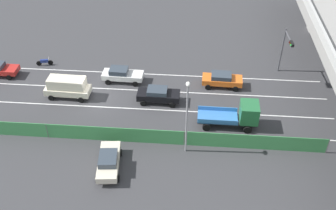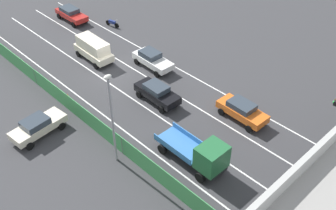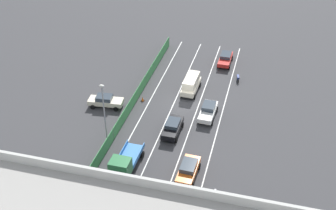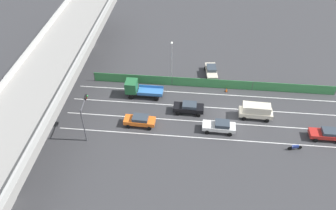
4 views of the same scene
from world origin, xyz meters
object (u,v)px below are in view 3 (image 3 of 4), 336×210
at_px(car_sedan_red, 225,58).
at_px(car_hatchback_white, 208,111).
at_px(car_van_cream, 191,84).
at_px(street_lamp, 104,108).
at_px(flatbed_truck_blue, 124,165).
at_px(car_taxi_orange, 188,170).
at_px(traffic_cone, 143,99).
at_px(car_sedan_black, 173,127).
at_px(motorcycle, 238,78).
at_px(traffic_light, 201,201).
at_px(parked_sedan_cream, 105,101).

xyz_separation_m(car_sedan_red, car_hatchback_white, (0.05, 14.57, 0.03)).
bearing_deg(car_van_cream, street_lamp, 60.59).
distance_m(car_hatchback_white, flatbed_truck_blue, 14.34).
bearing_deg(car_taxi_orange, car_sedan_red, -90.29).
distance_m(car_sedan_red, car_taxi_orange, 25.77).
xyz_separation_m(car_van_cream, flatbed_truck_blue, (3.36, 17.92, 0.06)).
bearing_deg(traffic_cone, car_hatchback_white, 171.90).
xyz_separation_m(car_sedan_black, car_van_cream, (-0.15, -9.71, 0.37)).
relative_size(flatbed_truck_blue, traffic_cone, 8.85).
bearing_deg(motorcycle, flatbed_truck_blue, 67.62).
bearing_deg(street_lamp, flatbed_truck_blue, 128.15).
height_order(car_hatchback_white, traffic_cone, car_hatchback_white).
xyz_separation_m(flatbed_truck_blue, traffic_cone, (2.38, -13.97, -1.05)).
relative_size(traffic_light, street_lamp, 0.73).
distance_m(car_hatchback_white, street_lamp, 13.61).
relative_size(car_sedan_red, flatbed_truck_blue, 0.81).
height_order(flatbed_truck_blue, street_lamp, street_lamp).
xyz_separation_m(car_taxi_orange, car_van_cream, (3.26, -16.45, 0.39)).
distance_m(car_sedan_red, motorcycle, 5.36).
relative_size(car_sedan_black, street_lamp, 0.59).
relative_size(car_taxi_orange, flatbed_truck_blue, 0.77).
xyz_separation_m(traffic_light, traffic_cone, (11.54, -19.30, -3.60)).
bearing_deg(parked_sedan_cream, car_sedan_black, 161.46).
distance_m(parked_sedan_cream, street_lamp, 7.96).
bearing_deg(traffic_light, parked_sedan_cream, -46.81).
distance_m(motorcycle, street_lamp, 22.34).
distance_m(car_van_cream, motorcycle, 7.55).
bearing_deg(flatbed_truck_blue, car_sedan_red, -103.92).
bearing_deg(car_sedan_black, parked_sedan_cream, -18.54).
bearing_deg(car_hatchback_white, street_lamp, 35.87).
bearing_deg(traffic_cone, flatbed_truck_blue, 99.68).
bearing_deg(car_hatchback_white, car_van_cream, -57.53).
height_order(car_sedan_red, traffic_cone, car_sedan_red).
bearing_deg(motorcycle, car_sedan_black, 67.04).
bearing_deg(traffic_light, car_sedan_red, -85.77).
bearing_deg(car_van_cream, flatbed_truck_blue, 79.37).
distance_m(flatbed_truck_blue, parked_sedan_cream, 13.30).
distance_m(flatbed_truck_blue, street_lamp, 7.12).
relative_size(car_sedan_black, flatbed_truck_blue, 0.77).
xyz_separation_m(car_hatchback_white, parked_sedan_cream, (13.35, 1.16, -0.01)).
relative_size(car_sedan_red, car_taxi_orange, 1.05).
distance_m(car_sedan_black, flatbed_truck_blue, 8.82).
bearing_deg(car_sedan_black, traffic_cone, -45.86).
relative_size(car_hatchback_white, car_sedan_black, 1.03).
height_order(motorcycle, traffic_light, traffic_light).
distance_m(car_taxi_orange, car_van_cream, 16.77).
bearing_deg(parked_sedan_cream, car_sedan_red, -130.43).
bearing_deg(car_van_cream, traffic_light, 104.00).
bearing_deg(car_van_cream, car_hatchback_white, 122.47).
bearing_deg(street_lamp, car_taxi_orange, 161.54).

